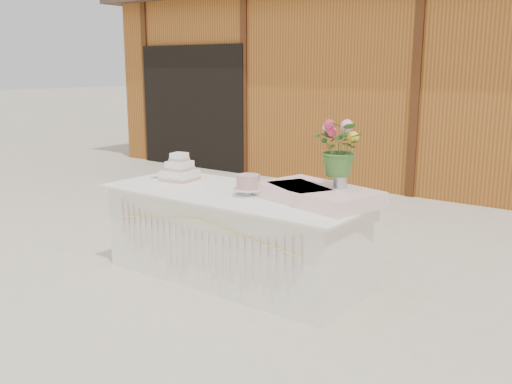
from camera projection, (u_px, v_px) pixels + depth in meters
ground at (236, 277)px, 5.06m from camera, size 80.00×80.00×0.00m
barn at (462, 76)px, 9.39m from camera, size 12.60×4.60×3.30m
cake_table at (235, 235)px, 4.97m from camera, size 2.40×1.00×0.77m
wedding_cake at (180, 171)px, 5.39m from camera, size 0.33×0.33×0.26m
pink_cake_stand at (248, 184)px, 4.74m from camera, size 0.25×0.25×0.18m
satin_runner at (317, 194)px, 4.54m from camera, size 1.07×0.77×0.12m
flower_vase at (340, 179)px, 4.46m from camera, size 0.11×0.11×0.15m
bouquet at (341, 142)px, 4.40m from camera, size 0.42×0.37×0.44m
loose_flowers at (165, 176)px, 5.57m from camera, size 0.22×0.33×0.02m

